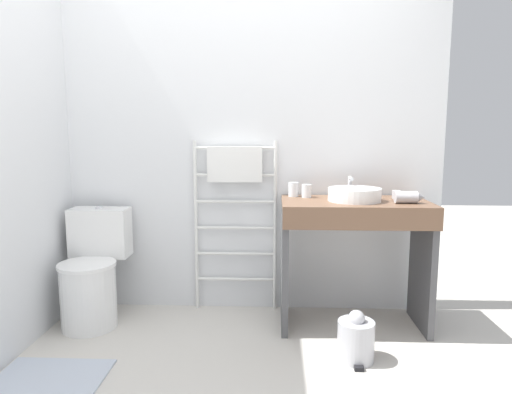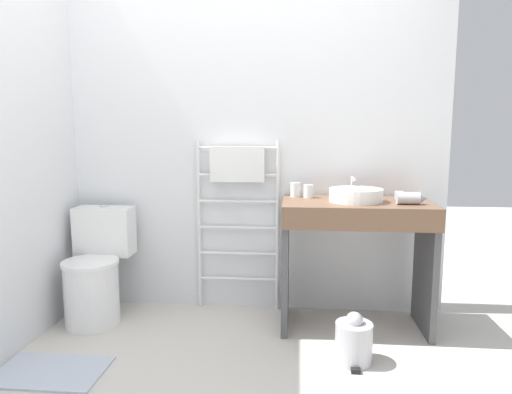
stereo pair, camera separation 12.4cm
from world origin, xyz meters
name	(u,v)px [view 1 (the left image)]	position (x,y,z in m)	size (l,w,h in m)	color
wall_back	(245,119)	(0.00, 1.37, 1.35)	(2.71, 0.12, 2.69)	silver
wall_side	(3,115)	(-1.30, 0.66, 1.35)	(0.12, 1.96, 2.69)	silver
toilet	(92,275)	(-0.98, 1.00, 0.33)	(0.39, 0.52, 0.75)	white
towel_radiator	(235,190)	(-0.07, 1.27, 0.86)	(0.58, 0.06, 1.19)	white
vanity_counter	(354,242)	(0.72, 1.02, 0.56)	(0.92, 0.52, 0.82)	brown
sink_basin	(354,194)	(0.71, 1.02, 0.87)	(0.33, 0.33, 0.08)	white
faucet	(350,184)	(0.71, 1.20, 0.91)	(0.02, 0.10, 0.14)	silver
cup_near_wall	(293,189)	(0.33, 1.20, 0.87)	(0.07, 0.07, 0.09)	white
cup_near_edge	(307,191)	(0.42, 1.16, 0.87)	(0.06, 0.06, 0.09)	white
hair_dryer	(407,197)	(1.01, 0.95, 0.86)	(0.18, 0.17, 0.08)	#B7B7BC
trash_bin	(356,339)	(0.66, 0.56, 0.12)	(0.20, 0.24, 0.29)	#B7B7BC
bath_mat	(51,376)	(-0.94, 0.31, 0.01)	(0.56, 0.36, 0.01)	#B2BCCC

